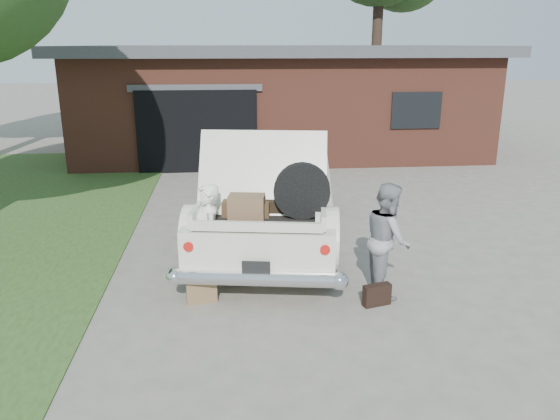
{
  "coord_description": "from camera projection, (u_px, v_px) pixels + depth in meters",
  "views": [
    {
      "loc": [
        -0.72,
        -6.75,
        3.35
      ],
      "look_at": [
        0.0,
        0.6,
        1.1
      ],
      "focal_mm": 35.0,
      "sensor_mm": 36.0,
      "label": 1
    }
  ],
  "objects": [
    {
      "name": "ground",
      "position": [
        284.0,
        299.0,
        7.47
      ],
      "size": [
        90.0,
        90.0,
        0.0
      ],
      "primitive_type": "plane",
      "color": "gray",
      "rests_on": "ground"
    },
    {
      "name": "house",
      "position": [
        277.0,
        97.0,
        17.99
      ],
      "size": [
        12.8,
        7.8,
        3.3
      ],
      "color": "brown",
      "rests_on": "ground"
    },
    {
      "name": "sedan",
      "position": [
        272.0,
        195.0,
        9.55
      ],
      "size": [
        2.98,
        5.8,
        2.17
      ],
      "rotation": [
        0.0,
        0.0,
        -0.16
      ],
      "color": "silver",
      "rests_on": "ground"
    },
    {
      "name": "woman_left",
      "position": [
        208.0,
        239.0,
        7.49
      ],
      "size": [
        0.49,
        0.63,
        1.56
      ],
      "primitive_type": "imported",
      "rotation": [
        0.0,
        0.0,
        -1.36
      ],
      "color": "white",
      "rests_on": "ground"
    },
    {
      "name": "woman_right",
      "position": [
        388.0,
        239.0,
        7.49
      ],
      "size": [
        0.63,
        0.79,
        1.58
      ],
      "primitive_type": "imported",
      "rotation": [
        0.0,
        0.0,
        1.52
      ],
      "color": "gray",
      "rests_on": "ground"
    },
    {
      "name": "suitcase_left",
      "position": [
        202.0,
        292.0,
        7.34
      ],
      "size": [
        0.42,
        0.19,
        0.31
      ],
      "primitive_type": "cube",
      "rotation": [
        0.0,
        0.0,
        0.17
      ],
      "color": "olive",
      "rests_on": "ground"
    },
    {
      "name": "suitcase_right",
      "position": [
        377.0,
        295.0,
        7.27
      ],
      "size": [
        0.4,
        0.22,
        0.3
      ],
      "primitive_type": "cube",
      "rotation": [
        0.0,
        0.0,
        0.28
      ],
      "color": "black",
      "rests_on": "ground"
    }
  ]
}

